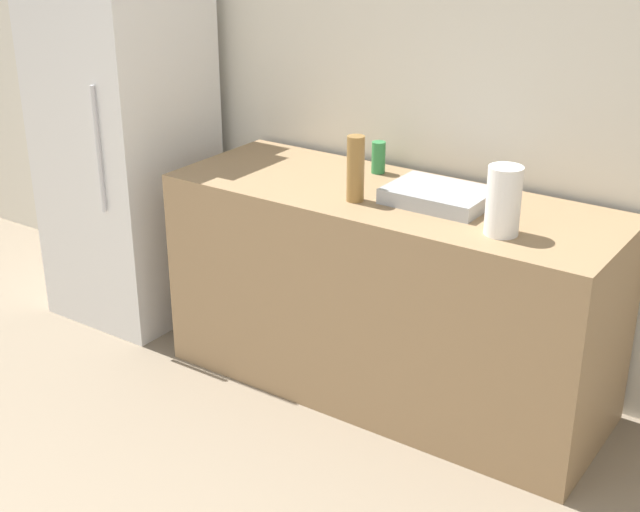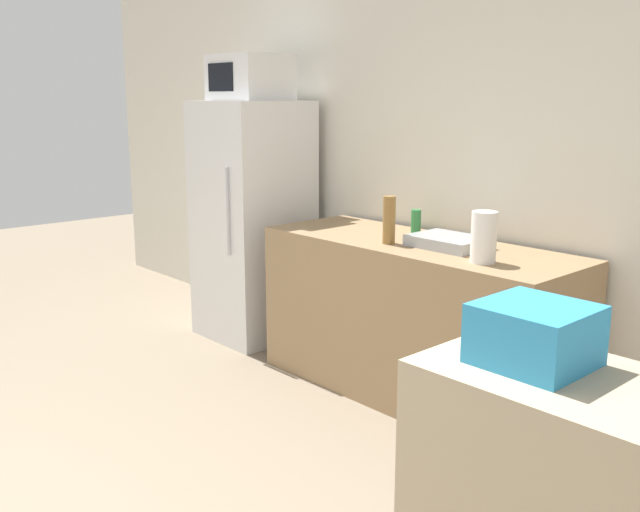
{
  "view_description": "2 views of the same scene",
  "coord_description": "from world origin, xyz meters",
  "px_view_note": "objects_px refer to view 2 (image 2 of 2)",
  "views": [
    {
      "loc": [
        1.69,
        -0.09,
        2.07
      ],
      "look_at": [
        0.23,
        2.03,
        0.97
      ],
      "focal_mm": 50.0,
      "sensor_mm": 36.0,
      "label": 1
    },
    {
      "loc": [
        2.51,
        -0.14,
        1.67
      ],
      "look_at": [
        0.18,
        1.97,
        0.97
      ],
      "focal_mm": 40.0,
      "sensor_mm": 36.0,
      "label": 2
    }
  ],
  "objects_px": {
    "refrigerator": "(253,221)",
    "bottle_short": "(416,221)",
    "microwave": "(250,78)",
    "paper_towel_roll": "(484,237)",
    "bottle_tall": "(389,220)",
    "basket": "(535,334)"
  },
  "relations": [
    {
      "from": "microwave",
      "to": "bottle_short",
      "type": "xyz_separation_m",
      "value": [
        1.28,
        0.24,
        -0.84
      ]
    },
    {
      "from": "refrigerator",
      "to": "paper_towel_roll",
      "type": "distance_m",
      "value": 2.02
    },
    {
      "from": "bottle_short",
      "to": "paper_towel_roll",
      "type": "height_order",
      "value": "paper_towel_roll"
    },
    {
      "from": "bottle_tall",
      "to": "bottle_short",
      "type": "xyz_separation_m",
      "value": [
        -0.11,
        0.36,
        -0.06
      ]
    },
    {
      "from": "refrigerator",
      "to": "basket",
      "type": "height_order",
      "value": "refrigerator"
    },
    {
      "from": "basket",
      "to": "paper_towel_roll",
      "type": "xyz_separation_m",
      "value": [
        -1.13,
        1.42,
        -0.12
      ]
    },
    {
      "from": "microwave",
      "to": "paper_towel_roll",
      "type": "relative_size",
      "value": 2.0
    },
    {
      "from": "microwave",
      "to": "basket",
      "type": "xyz_separation_m",
      "value": [
        3.14,
        -1.54,
        -0.67
      ]
    },
    {
      "from": "microwave",
      "to": "basket",
      "type": "distance_m",
      "value": 3.56
    },
    {
      "from": "refrigerator",
      "to": "basket",
      "type": "xyz_separation_m",
      "value": [
        3.14,
        -1.54,
        0.31
      ]
    },
    {
      "from": "refrigerator",
      "to": "paper_towel_roll",
      "type": "xyz_separation_m",
      "value": [
        2.0,
        -0.12,
        0.19
      ]
    },
    {
      "from": "bottle_tall",
      "to": "basket",
      "type": "xyz_separation_m",
      "value": [
        1.75,
        -1.42,
        0.12
      ]
    },
    {
      "from": "refrigerator",
      "to": "microwave",
      "type": "height_order",
      "value": "microwave"
    },
    {
      "from": "bottle_tall",
      "to": "bottle_short",
      "type": "distance_m",
      "value": 0.38
    },
    {
      "from": "microwave",
      "to": "bottle_tall",
      "type": "distance_m",
      "value": 1.6
    },
    {
      "from": "refrigerator",
      "to": "basket",
      "type": "relative_size",
      "value": 6.81
    },
    {
      "from": "microwave",
      "to": "bottle_short",
      "type": "relative_size",
      "value": 3.65
    },
    {
      "from": "microwave",
      "to": "bottle_tall",
      "type": "height_order",
      "value": "microwave"
    },
    {
      "from": "basket",
      "to": "refrigerator",
      "type": "bearing_deg",
      "value": 153.86
    },
    {
      "from": "paper_towel_roll",
      "to": "bottle_tall",
      "type": "bearing_deg",
      "value": 179.63
    },
    {
      "from": "refrigerator",
      "to": "bottle_short",
      "type": "bearing_deg",
      "value": 10.78
    },
    {
      "from": "microwave",
      "to": "basket",
      "type": "height_order",
      "value": "microwave"
    }
  ]
}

